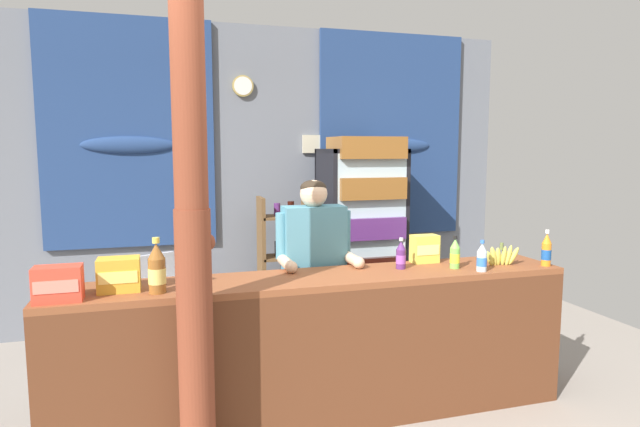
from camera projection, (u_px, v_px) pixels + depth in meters
The scene contains 17 objects.
ground_plane at pixel (304, 383), 3.97m from camera, with size 6.80×6.80×0.00m, color gray.
back_wall_curtained at pixel (262, 171), 5.33m from camera, with size 5.11×0.22×2.90m.
stall_counter at pixel (326, 337), 3.30m from camera, with size 3.24×0.51×0.93m.
timber_post at pixel (192, 221), 2.69m from camera, with size 0.20×0.18×2.84m.
drink_fridge at pixel (362, 224), 5.15m from camera, with size 0.75×0.65×1.83m.
bottle_shelf_rack at pixel (284, 261), 5.09m from camera, with size 0.48×0.28×1.28m.
plastic_lawn_chair at pixel (159, 301), 4.34m from camera, with size 0.59×0.59×0.86m.
shopkeeper at pixel (314, 259), 3.75m from camera, with size 0.54×0.42×1.51m.
soda_bottle_iced_tea at pixel (157, 270), 2.95m from camera, with size 0.10×0.10×0.31m.
soda_bottle_water at pixel (482, 258), 3.47m from camera, with size 0.07×0.07×0.20m.
soda_bottle_lime_soda at pixel (455, 254), 3.56m from camera, with size 0.07×0.07×0.22m.
soda_bottle_grape_soda at pixel (401, 256), 3.55m from camera, with size 0.07×0.07×0.21m.
soda_bottle_orange_soda at pixel (546, 251), 3.64m from camera, with size 0.06×0.06×0.25m.
snack_box_choco_powder at pixel (119, 274), 2.99m from camera, with size 0.23×0.16×0.19m.
snack_box_crackers at pixel (58, 284), 2.78m from camera, with size 0.24×0.14×0.19m.
snack_box_instant_noodle at pixel (425, 249), 3.74m from camera, with size 0.19×0.11×0.19m.
banana_bunch at pixel (501, 256), 3.66m from camera, with size 0.27×0.07×0.16m.
Camera 1 is at (-0.97, -2.62, 1.72)m, focal length 30.12 mm.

